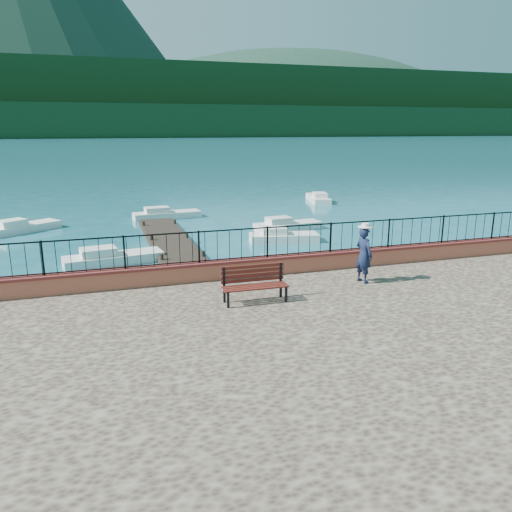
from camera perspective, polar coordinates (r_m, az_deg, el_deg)
ground at (r=13.40m, az=7.78°, el=-11.24°), size 2000.00×2000.00×0.00m
promenade at (r=8.88m, az=26.21°, el=-22.95°), size 30.00×20.00×1.20m
parapet at (r=16.07m, az=2.31°, el=-1.01°), size 28.00×0.46×0.58m
railing at (r=15.88m, az=2.34°, el=1.65°), size 27.00×0.05×0.95m
dock at (r=23.76m, az=-9.19°, el=0.60°), size 2.00×16.00×0.30m
far_forest at (r=310.89m, az=-17.37°, el=14.49°), size 900.00×60.00×18.00m
foothills at (r=371.22m, az=-17.69°, el=16.38°), size 900.00×120.00×44.00m
companion_hill at (r=613.73m, az=3.87°, el=13.96°), size 448.00×384.00×180.00m
park_bench at (r=13.47m, az=-0.14°, el=-4.07°), size 1.78×0.62×0.98m
person at (r=15.37m, az=12.22°, el=0.11°), size 0.56×0.71×1.71m
hat at (r=15.18m, az=12.40°, el=3.45°), size 0.44×0.44×0.12m
boat_0 at (r=22.59m, az=-15.97°, el=0.14°), size 4.33×1.91×0.80m
boat_1 at (r=25.93m, az=3.23°, el=2.50°), size 3.71×1.93×0.80m
boat_2 at (r=29.02m, az=3.69°, el=3.79°), size 4.02×1.68×0.80m
boat_3 at (r=31.38m, az=-25.13°, el=3.25°), size 4.10×3.48×0.80m
boat_4 at (r=33.18m, az=-10.15°, el=4.95°), size 4.40×1.64×0.80m
boat_5 at (r=40.60m, az=7.12°, el=6.78°), size 2.25×4.39×0.80m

